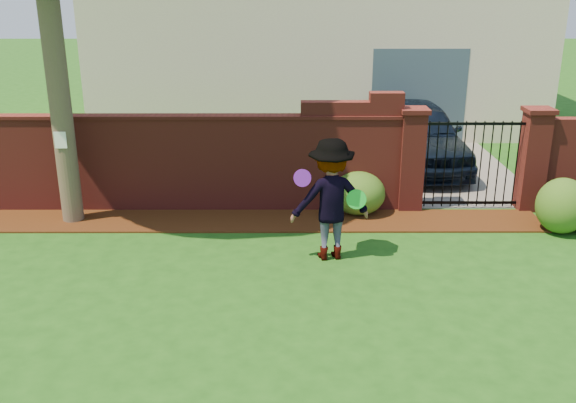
{
  "coord_description": "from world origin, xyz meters",
  "views": [
    {
      "loc": [
        0.15,
        -7.09,
        4.01
      ],
      "look_at": [
        0.17,
        1.4,
        1.05
      ],
      "focal_mm": 39.78,
      "sensor_mm": 36.0,
      "label": 1
    }
  ],
  "objects_px": {
    "car": "(419,137)",
    "frisbee_green": "(356,199)",
    "frisbee_purple": "(302,178)",
    "man": "(331,200)"
  },
  "relations": [
    {
      "from": "car",
      "to": "frisbee_green",
      "type": "xyz_separation_m",
      "value": [
        -1.91,
        -4.93,
        0.24
      ]
    },
    {
      "from": "car",
      "to": "frisbee_purple",
      "type": "bearing_deg",
      "value": -121.68
    },
    {
      "from": "man",
      "to": "frisbee_green",
      "type": "height_order",
      "value": "man"
    },
    {
      "from": "car",
      "to": "frisbee_green",
      "type": "distance_m",
      "value": 5.29
    },
    {
      "from": "frisbee_green",
      "to": "man",
      "type": "bearing_deg",
      "value": 163.95
    },
    {
      "from": "frisbee_purple",
      "to": "frisbee_green",
      "type": "relative_size",
      "value": 0.87
    },
    {
      "from": "frisbee_purple",
      "to": "man",
      "type": "bearing_deg",
      "value": 19.9
    },
    {
      "from": "man",
      "to": "frisbee_purple",
      "type": "relative_size",
      "value": 7.21
    },
    {
      "from": "car",
      "to": "man",
      "type": "relative_size",
      "value": 2.34
    },
    {
      "from": "man",
      "to": "frisbee_green",
      "type": "bearing_deg",
      "value": 154.55
    }
  ]
}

